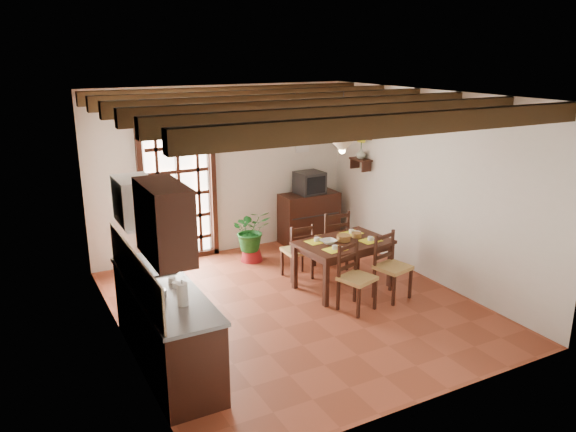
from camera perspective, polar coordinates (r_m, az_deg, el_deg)
ground_plane at (r=7.71m, az=0.76°, el=-9.07°), size 5.00×5.00×0.00m
room_shell at (r=7.12m, az=0.81°, el=4.23°), size 4.52×5.02×2.81m
ceiling_beams at (r=6.98m, az=0.84°, el=11.25°), size 4.50×4.34×0.20m
french_door at (r=9.17m, az=-11.07°, el=2.61°), size 1.26×0.11×2.32m
kitchen_counter at (r=6.35m, az=-12.42°, el=-10.67°), size 0.64×2.25×1.38m
upper_cabinet at (r=5.17m, az=-12.46°, el=-0.53°), size 0.35×0.80×0.70m
range_hood at (r=6.38m, az=-15.31°, el=1.42°), size 0.38×0.60×0.54m
counter_items at (r=6.22m, az=-12.92°, el=-6.34°), size 0.50×1.43×0.25m
dining_table at (r=8.09m, az=5.64°, el=-3.17°), size 1.39×0.98×0.71m
chair_near_left at (r=7.55m, az=6.92°, el=-7.43°), size 0.52×0.51×0.91m
chair_near_right at (r=7.96m, az=10.48°, el=-6.24°), size 0.51×0.49×0.92m
chair_far_left at (r=8.51m, az=0.98°, el=-4.54°), size 0.41×0.39×0.87m
chair_far_right at (r=8.87m, az=4.42°, el=-3.49°), size 0.48×0.46×0.97m
table_setting at (r=8.06m, az=5.66°, el=-2.65°), size 0.95×0.63×0.09m
table_bowl at (r=7.94m, az=4.16°, el=-2.61°), size 0.22×0.22×0.05m
sideboard at (r=10.06m, az=2.16°, el=-0.15°), size 1.05×0.47×0.89m
crt_tv at (r=9.89m, az=2.21°, el=3.37°), size 0.49×0.45×0.40m
fuse_box at (r=9.98m, az=1.47°, el=7.40°), size 0.25×0.03×0.32m
plant_pot at (r=9.25m, az=-3.72°, el=-3.89°), size 0.36×0.36×0.22m
potted_plant at (r=9.10m, az=-3.77°, el=-1.17°), size 1.84×1.66×1.80m
wall_shelf at (r=9.63m, az=7.39°, el=5.49°), size 0.20×0.42×0.20m
shelf_vase at (r=9.60m, az=7.42°, el=6.30°), size 0.15×0.15×0.15m
shelf_flowers at (r=9.57m, az=7.47°, el=7.53°), size 0.14×0.14×0.36m
framed_picture at (r=9.59m, az=7.92°, el=8.69°), size 0.03×0.32×0.32m
pendant_lamp at (r=7.80m, az=5.54°, el=7.20°), size 0.36×0.36×0.84m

